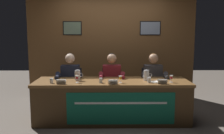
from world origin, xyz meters
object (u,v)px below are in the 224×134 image
(panelist_center, at_px, (112,79))
(juice_glass_right, at_px, (171,77))
(juice_glass_center, at_px, (120,78))
(panelist_right, at_px, (154,79))
(water_pitcher_right_side, at_px, (147,75))
(water_cup_center, at_px, (101,81))
(panelist_left, at_px, (70,79))
(document_stack_right, at_px, (157,82))
(chair_left, at_px, (72,90))
(juice_glass_left, at_px, (77,78))
(chair_right, at_px, (152,90))
(chair_center, at_px, (112,90))
(water_pitcher_left_side, at_px, (78,75))
(conference_table, at_px, (112,95))
(water_cup_right, at_px, (149,80))
(nameplate_left, at_px, (61,82))
(nameplate_right, at_px, (162,82))
(nameplate_center, at_px, (113,82))
(water_cup_left, at_px, (52,81))

(panelist_center, distance_m, juice_glass_right, 1.20)
(juice_glass_center, relative_size, panelist_right, 0.10)
(water_pitcher_right_side, bearing_deg, water_cup_center, -166.06)
(panelist_left, distance_m, document_stack_right, 1.72)
(chair_left, xyz_separation_m, panelist_right, (1.67, -0.20, 0.28))
(juice_glass_left, height_order, water_pitcher_right_side, water_pitcher_right_side)
(juice_glass_left, relative_size, chair_right, 0.14)
(juice_glass_right, relative_size, document_stack_right, 0.52)
(water_cup_center, bearing_deg, juice_glass_right, 1.61)
(chair_center, xyz_separation_m, water_pitcher_left_side, (-0.63, -0.58, 0.42))
(panelist_left, relative_size, panelist_right, 1.00)
(conference_table, bearing_deg, water_cup_right, -6.44)
(chair_left, bearing_deg, nameplate_left, -92.41)
(chair_left, relative_size, nameplate_right, 5.45)
(conference_table, distance_m, panelist_center, 0.55)
(panelist_center, xyz_separation_m, water_pitcher_right_side, (0.63, -0.40, 0.15))
(chair_center, height_order, nameplate_center, chair_center)
(chair_center, distance_m, water_pitcher_left_side, 0.95)
(juice_glass_left, height_order, panelist_center, panelist_center)
(panelist_left, height_order, chair_right, panelist_left)
(water_cup_left, xyz_separation_m, juice_glass_right, (2.10, 0.06, 0.05))
(nameplate_left, distance_m, water_pitcher_left_side, 0.40)
(chair_right, height_order, nameplate_right, chair_right)
(water_cup_center, xyz_separation_m, juice_glass_right, (1.24, 0.03, 0.05))
(chair_left, relative_size, panelist_right, 0.73)
(juice_glass_left, height_order, water_pitcher_left_side, water_pitcher_left_side)
(water_cup_left, bearing_deg, chair_left, 75.17)
(nameplate_center, bearing_deg, water_pitcher_left_side, 151.38)
(nameplate_right, bearing_deg, document_stack_right, 111.53)
(nameplate_left, relative_size, water_cup_center, 1.91)
(conference_table, height_order, chair_right, chair_right)
(panelist_left, bearing_deg, chair_left, 90.00)
(chair_left, bearing_deg, panelist_right, -6.77)
(panelist_left, bearing_deg, juice_glass_right, -16.81)
(water_cup_right, relative_size, document_stack_right, 0.35)
(panelist_left, height_order, nameplate_center, panelist_left)
(panelist_center, relative_size, document_stack_right, 5.05)
(panelist_left, height_order, panelist_right, same)
(water_cup_left, distance_m, document_stack_right, 1.85)
(chair_left, height_order, chair_center, same)
(document_stack_right, bearing_deg, juice_glass_center, -174.53)
(chair_right, bearing_deg, nameplate_right, -88.45)
(chair_left, bearing_deg, water_pitcher_left_side, -70.47)
(juice_glass_left, bearing_deg, document_stack_right, 1.14)
(nameplate_center, xyz_separation_m, panelist_right, (0.82, 0.73, -0.09))
(juice_glass_left, relative_size, nameplate_center, 0.79)
(nameplate_left, relative_size, juice_glass_left, 1.31)
(conference_table, height_order, juice_glass_center, juice_glass_center)
(panelist_left, height_order, chair_center, panelist_left)
(chair_left, xyz_separation_m, juice_glass_left, (0.22, -0.77, 0.41))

